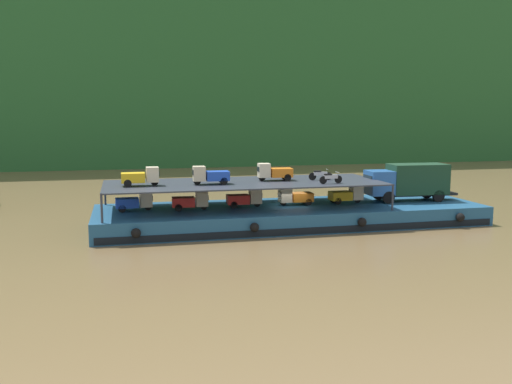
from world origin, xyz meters
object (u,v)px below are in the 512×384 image
(mini_truck_lower_mid, at_px, (245,198))
(mini_truck_lower_fore, at_px, (295,196))
(covered_lorry, at_px, (409,181))
(motorcycle_upper_port, at_px, (331,178))
(mini_truck_lower_stern, at_px, (135,202))
(motorcycle_upper_centre, at_px, (320,175))
(cargo_barge, at_px, (291,215))
(mini_truck_lower_aft, at_px, (191,201))
(mini_truck_upper_fore, at_px, (274,172))
(mini_truck_upper_stern, at_px, (141,177))
(mini_truck_lower_bow, at_px, (347,195))
(mini_truck_upper_mid, at_px, (210,175))

(mini_truck_lower_mid, bearing_deg, mini_truck_lower_fore, 0.06)
(covered_lorry, height_order, mini_truck_lower_fore, covered_lorry)
(motorcycle_upper_port, bearing_deg, mini_truck_lower_stern, 168.75)
(mini_truck_lower_mid, relative_size, motorcycle_upper_centre, 1.46)
(covered_lorry, xyz_separation_m, motorcycle_upper_port, (-7.94, -2.51, 0.74))
(cargo_barge, distance_m, mini_truck_lower_mid, 4.00)
(mini_truck_lower_aft, height_order, motorcycle_upper_port, motorcycle_upper_port)
(covered_lorry, relative_size, mini_truck_lower_fore, 2.87)
(mini_truck_lower_fore, bearing_deg, cargo_barge, -143.87)
(cargo_barge, bearing_deg, mini_truck_upper_fore, 157.28)
(mini_truck_lower_aft, xyz_separation_m, mini_truck_lower_fore, (8.41, 0.32, 0.00))
(motorcycle_upper_centre, bearing_deg, motorcycle_upper_port, -90.51)
(mini_truck_upper_stern, bearing_deg, mini_truck_lower_bow, 2.15)
(mini_truck_lower_fore, bearing_deg, mini_truck_lower_mid, -179.94)
(motorcycle_upper_port, bearing_deg, mini_truck_lower_aft, 167.45)
(mini_truck_lower_mid, xyz_separation_m, motorcycle_upper_port, (6.11, -2.63, 1.74))
(mini_truck_lower_mid, distance_m, motorcycle_upper_port, 6.88)
(mini_truck_lower_bow, distance_m, motorcycle_upper_centre, 2.97)
(mini_truck_lower_bow, xyz_separation_m, motorcycle_upper_centre, (-2.40, -0.21, 1.74))
(covered_lorry, bearing_deg, mini_truck_lower_aft, -179.41)
(mini_truck_lower_stern, height_order, mini_truck_upper_fore, mini_truck_upper_fore)
(mini_truck_upper_fore, bearing_deg, mini_truck_upper_stern, -174.96)
(covered_lorry, xyz_separation_m, mini_truck_lower_bow, (-5.52, 0.07, -1.00))
(mini_truck_lower_bow, relative_size, motorcycle_upper_port, 1.45)
(motorcycle_upper_port, bearing_deg, mini_truck_upper_mid, 169.12)
(cargo_barge, xyz_separation_m, mini_truck_lower_stern, (-12.18, 0.55, 1.44))
(covered_lorry, height_order, mini_truck_lower_aft, covered_lorry)
(motorcycle_upper_port, relative_size, motorcycle_upper_centre, 1.00)
(covered_lorry, xyz_separation_m, mini_truck_lower_mid, (-14.05, 0.13, -1.00))
(mini_truck_upper_mid, bearing_deg, mini_truck_lower_aft, 157.48)
(cargo_barge, height_order, mini_truck_upper_mid, mini_truck_upper_mid)
(covered_lorry, height_order, mini_truck_lower_bow, covered_lorry)
(cargo_barge, relative_size, covered_lorry, 3.86)
(mini_truck_lower_mid, distance_m, mini_truck_upper_fore, 3.17)
(mini_truck_lower_mid, height_order, motorcycle_upper_port, motorcycle_upper_port)
(mini_truck_upper_fore, distance_m, motorcycle_upper_port, 4.66)
(covered_lorry, bearing_deg, cargo_barge, -179.12)
(cargo_barge, height_order, mini_truck_lower_mid, mini_truck_lower_mid)
(cargo_barge, distance_m, mini_truck_upper_mid, 7.46)
(motorcycle_upper_port, bearing_deg, mini_truck_lower_mid, 156.67)
(mini_truck_lower_stern, xyz_separation_m, mini_truck_lower_mid, (8.46, -0.26, 0.00))
(cargo_barge, height_order, mini_truck_lower_fore, mini_truck_lower_fore)
(cargo_barge, height_order, motorcycle_upper_centre, motorcycle_upper_centre)
(mini_truck_lower_aft, bearing_deg, mini_truck_lower_fore, 2.20)
(covered_lorry, distance_m, mini_truck_lower_aft, 18.37)
(mini_truck_upper_mid, xyz_separation_m, motorcycle_upper_centre, (8.99, 0.65, -0.26))
(mini_truck_lower_fore, distance_m, motorcycle_upper_port, 3.73)
(mini_truck_upper_stern, bearing_deg, mini_truck_lower_aft, 5.54)
(mini_truck_lower_mid, bearing_deg, covered_lorry, -0.53)
(mini_truck_upper_fore, height_order, motorcycle_upper_port, mini_truck_upper_fore)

